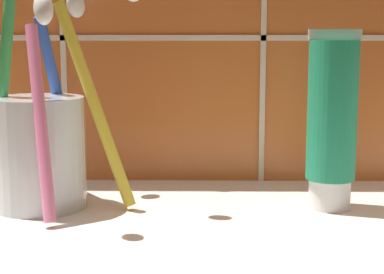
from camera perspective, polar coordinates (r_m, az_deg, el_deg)
The scene contains 3 objects.
sink_counter at distance 47.07cm, azimuth 5.44°, elevation -8.98°, with size 72.64×29.11×2.00cm, color silver.
toothbrush_cup at distance 51.57cm, azimuth -13.31°, elevation -0.53°, with size 13.92×13.53×18.44cm.
toothpaste_tube at distance 50.75cm, azimuth 12.34°, elevation 1.36°, with size 4.03×3.83×13.96cm.
Camera 1 is at (-3.69, -44.54, 15.76)cm, focal length 60.00 mm.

